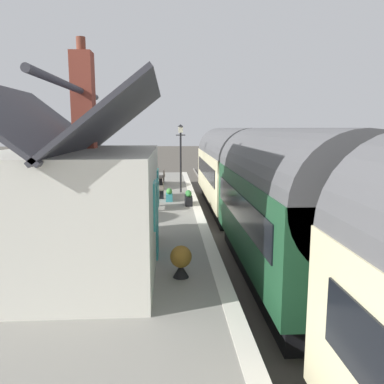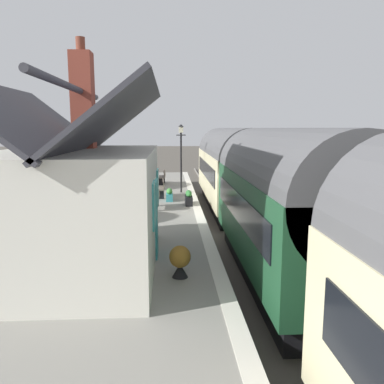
{
  "view_description": "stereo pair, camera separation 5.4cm",
  "coord_description": "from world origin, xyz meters",
  "views": [
    {
      "loc": [
        -15.02,
        2.39,
        4.32
      ],
      "look_at": [
        0.14,
        1.5,
        1.82
      ],
      "focal_mm": 36.5,
      "sensor_mm": 36.0,
      "label": 1
    },
    {
      "loc": [
        -15.02,
        2.34,
        4.32
      ],
      "look_at": [
        0.14,
        1.5,
        1.82
      ],
      "focal_mm": 36.5,
      "sensor_mm": 36.0,
      "label": 2
    }
  ],
  "objects": [
    {
      "name": "planter_edge_near",
      "position": [
        6.2,
        6.29,
        1.12
      ],
      "size": [
        0.86,
        0.32,
        0.61
      ],
      "color": "gray",
      "rests_on": "platform"
    },
    {
      "name": "planter_edge_far",
      "position": [
        6.11,
        4.39,
        1.2
      ],
      "size": [
        0.42,
        0.42,
        0.71
      ],
      "color": "#9E5138",
      "rests_on": "platform"
    },
    {
      "name": "platform_edge_coping",
      "position": [
        0.0,
        1.18,
        0.83
      ],
      "size": [
        32.0,
        0.36,
        0.02
      ],
      "primitive_type": "cube",
      "color": "beige",
      "rests_on": "platform"
    },
    {
      "name": "bench_mid_platform",
      "position": [
        9.46,
        2.83,
        1.3
      ],
      "size": [
        1.41,
        0.46,
        0.88
      ],
      "color": "brown",
      "rests_on": "platform"
    },
    {
      "name": "planter_corner_building",
      "position": [
        2.69,
        1.51,
        1.14
      ],
      "size": [
        1.09,
        0.32,
        0.66
      ],
      "color": "black",
      "rests_on": "platform"
    },
    {
      "name": "platform",
      "position": [
        0.0,
        4.12,
        0.41
      ],
      "size": [
        32.0,
        6.23,
        0.82
      ],
      "primitive_type": "cube",
      "color": "gray",
      "rests_on": "ground"
    },
    {
      "name": "bench_by_lamp",
      "position": [
        4.73,
        2.81,
        1.3
      ],
      "size": [
        1.41,
        0.48,
        0.88
      ],
      "color": "brown",
      "rests_on": "platform"
    },
    {
      "name": "bench_near_building",
      "position": [
        1.83,
        3.01,
        1.3
      ],
      "size": [
        1.4,
        0.44,
        0.88
      ],
      "color": "brown",
      "rests_on": "platform"
    },
    {
      "name": "ground_plane",
      "position": [
        0.0,
        0.0,
        0.0
      ],
      "size": [
        160.0,
        160.0,
        0.0
      ],
      "primitive_type": "plane",
      "color": "#4C473F"
    },
    {
      "name": "planter_bench_left",
      "position": [
        -6.21,
        2.14,
        1.24
      ],
      "size": [
        0.51,
        0.51,
        0.77
      ],
      "color": "black",
      "rests_on": "platform"
    },
    {
      "name": "planter_by_door",
      "position": [
        3.7,
        2.4,
        1.11
      ],
      "size": [
        0.78,
        0.32,
        0.61
      ],
      "color": "teal",
      "rests_on": "platform"
    },
    {
      "name": "lamp_post_platform",
      "position": [
        6.15,
        1.76,
        3.41
      ],
      "size": [
        0.32,
        0.5,
        3.7
      ],
      "color": "black",
      "rests_on": "platform"
    },
    {
      "name": "train",
      "position": [
        -4.3,
        -0.9,
        2.22
      ],
      "size": [
        30.58,
        2.73,
        4.32
      ],
      "color": "black",
      "rests_on": "ground"
    },
    {
      "name": "rail_far",
      "position": [
        0.0,
        -0.18,
        0.07
      ],
      "size": [
        52.0,
        0.08,
        0.14
      ],
      "primitive_type": "cube",
      "color": "gray",
      "rests_on": "ground"
    },
    {
      "name": "rail_near",
      "position": [
        0.0,
        -1.62,
        0.07
      ],
      "size": [
        52.0,
        0.08,
        0.14
      ],
      "primitive_type": "cube",
      "color": "gray",
      "rests_on": "ground"
    },
    {
      "name": "station_building",
      "position": [
        -5.35,
        4.66,
        2.45
      ],
      "size": [
        6.14,
        4.07,
        5.84
      ],
      "color": "silver",
      "rests_on": "platform"
    }
  ]
}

